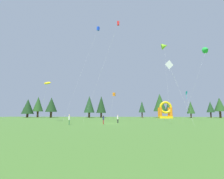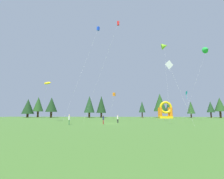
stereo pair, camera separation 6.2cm
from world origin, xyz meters
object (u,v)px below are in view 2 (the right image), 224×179
Objects in this scene: kite_orange_box at (114,94)px; kite_blue_box at (98,29)px; kite_red_box at (118,24)px; person_midfield at (69,119)px; kite_green_delta at (207,49)px; person_left_edge at (118,118)px; person_far_side at (103,119)px; inflatable_red_slide at (165,112)px; kite_yellow_parafoil at (47,83)px; kite_lime_delta at (164,46)px; kite_cyan_diamond at (186,93)px; kite_white_diamond at (169,65)px.

kite_orange_box is 0.28× the size of kite_blue_box.
person_midfield is at bearing -135.62° from kite_red_box.
person_left_edge is (-22.37, -6.83, -17.09)m from kite_green_delta.
kite_blue_box is at bearing 121.06° from kite_red_box.
kite_green_delta is 11.40× the size of person_far_side.
person_far_side is 41.49m from inflatable_red_slide.
kite_yellow_parafoil is (-16.47, -8.23, 2.13)m from kite_orange_box.
kite_blue_box is 31.66m from person_far_side.
person_midfield is at bearing -123.93° from inflatable_red_slide.
kite_red_box is at bearing -43.28° from person_far_side.
kite_blue_box is at bearing 152.22° from kite_lime_delta.
person_midfield is 1.11× the size of person_left_edge.
kite_orange_box is 15.10m from person_left_edge.
kite_lime_delta reaches higher than kite_cyan_diamond.
person_far_side is 4.78m from person_left_edge.
kite_yellow_parafoil is at bearing -177.87° from kite_green_delta.
kite_yellow_parafoil is 22.85m from kite_red_box.
kite_orange_box is 20.57m from kite_blue_box.
kite_red_box reaches higher than kite_white_diamond.
kite_yellow_parafoil is 19.93m from person_far_side.
person_far_side is (-18.20, -7.61, -5.63)m from kite_cyan_diamond.
person_midfield is 10.50m from person_left_edge.
kite_red_box is at bearing -58.94° from kite_blue_box.
person_far_side is at bearing 87.10° from person_midfield.
kite_orange_box is 0.42× the size of kite_lime_delta.
person_midfield is at bearing -165.43° from person_left_edge.
person_midfield is 0.28× the size of inflatable_red_slide.
kite_green_delta is 23.35m from kite_red_box.
kite_orange_box is 0.78× the size of kite_yellow_parafoil.
kite_blue_box is at bearing 156.87° from kite_cyan_diamond.
kite_cyan_diamond reaches higher than inflatable_red_slide.
kite_lime_delta is at bearing -27.78° from kite_blue_box.
kite_blue_box reaches higher than kite_red_box.
kite_white_diamond is 15.53m from person_far_side.
kite_green_delta is 30.80m from kite_blue_box.
kite_lime_delta is 20.72m from person_left_edge.
kite_lime_delta is (12.63, -9.79, 10.56)m from kite_orange_box.
person_far_side is (-13.75, -7.77, -17.05)m from kite_lime_delta.
person_far_side is at bearing -157.31° from kite_cyan_diamond.
person_midfield is at bearing -158.16° from kite_cyan_diamond.
kite_green_delta reaches higher than inflatable_red_slide.
kite_cyan_diamond is at bearing -23.13° from kite_blue_box.
kite_blue_box reaches higher than kite_yellow_parafoil.
kite_green_delta is 10.31× the size of person_midfield.
kite_lime_delta is 30.34m from kite_yellow_parafoil.
kite_blue_box is at bearing -173.01° from kite_orange_box.
inflatable_red_slide is at bearing 124.00° from person_midfield.
person_left_edge is at bearing -166.96° from kite_cyan_diamond.
kite_orange_box is at bearing -134.96° from inflatable_red_slide.
kite_red_box is at bearing 67.69° from person_left_edge.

